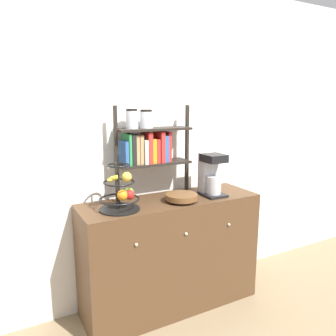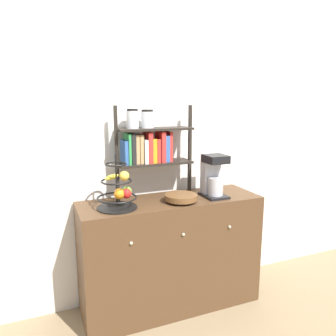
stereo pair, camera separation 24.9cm
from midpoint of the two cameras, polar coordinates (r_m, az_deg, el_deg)
The scene contains 7 objects.
ground_plane at distance 2.79m, azimuth 0.12°, elevation -24.95°, with size 12.00×12.00×0.00m, color #847051.
wall_back at distance 2.72m, azimuth -4.87°, elevation 3.90°, with size 7.00×0.05×2.60m, color silver.
sideboard at distance 2.73m, azimuth -2.21°, elevation -14.69°, with size 1.43×0.47×0.91m.
coffee_maker at distance 2.65m, azimuth 4.83°, elevation -1.14°, with size 0.17×0.22×0.34m.
fruit_stand at distance 2.33m, azimuth -11.16°, elevation -4.25°, with size 0.29×0.29×0.39m.
wooden_bowl at distance 2.49m, azimuth -0.48°, elevation -5.12°, with size 0.25×0.25×0.06m.
shelf_hutch at distance 2.53m, azimuth -6.47°, elevation 4.09°, with size 0.63×0.20×0.72m.
Camera 1 is at (-1.18, -1.92, 1.65)m, focal length 35.00 mm.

